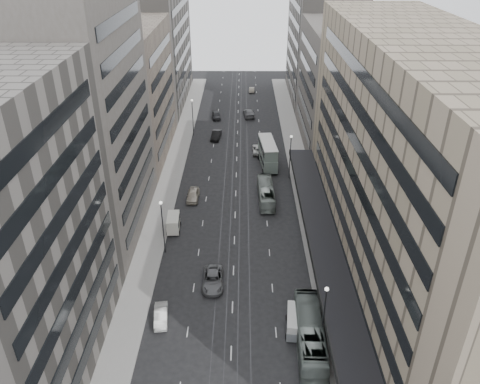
{
  "coord_description": "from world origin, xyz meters",
  "views": [
    {
      "loc": [
        1.18,
        -41.33,
        39.59
      ],
      "look_at": [
        0.8,
        18.82,
        5.96
      ],
      "focal_mm": 35.0,
      "sensor_mm": 36.0,
      "label": 1
    }
  ],
  "objects_px": {
    "vw_microbus": "(295,321)",
    "panel_van": "(173,223)",
    "double_decker": "(268,153)",
    "bus_near": "(310,333)",
    "sedan_1": "(161,316)",
    "sedan_2": "(213,280)",
    "bus_far": "(266,193)"
  },
  "relations": [
    {
      "from": "bus_far",
      "to": "sedan_2",
      "type": "distance_m",
      "value": 22.9
    },
    {
      "from": "bus_far",
      "to": "sedan_2",
      "type": "xyz_separation_m",
      "value": [
        -7.67,
        -21.56,
        -0.63
      ]
    },
    {
      "from": "bus_far",
      "to": "vw_microbus",
      "type": "distance_m",
      "value": 29.38
    },
    {
      "from": "bus_near",
      "to": "sedan_1",
      "type": "height_order",
      "value": "bus_near"
    },
    {
      "from": "bus_far",
      "to": "sedan_2",
      "type": "bearing_deg",
      "value": 68.83
    },
    {
      "from": "panel_van",
      "to": "sedan_1",
      "type": "distance_m",
      "value": 18.77
    },
    {
      "from": "double_decker",
      "to": "vw_microbus",
      "type": "height_order",
      "value": "double_decker"
    },
    {
      "from": "double_decker",
      "to": "sedan_2",
      "type": "height_order",
      "value": "double_decker"
    },
    {
      "from": "sedan_1",
      "to": "bus_far",
      "type": "bearing_deg",
      "value": 57.32
    },
    {
      "from": "bus_far",
      "to": "vw_microbus",
      "type": "height_order",
      "value": "bus_far"
    },
    {
      "from": "bus_far",
      "to": "bus_near",
      "type": "bearing_deg",
      "value": 94.61
    },
    {
      "from": "vw_microbus",
      "to": "panel_van",
      "type": "distance_m",
      "value": 25.94
    },
    {
      "from": "bus_far",
      "to": "sedan_1",
      "type": "bearing_deg",
      "value": 62.86
    },
    {
      "from": "bus_far",
      "to": "sedan_2",
      "type": "relative_size",
      "value": 1.8
    },
    {
      "from": "vw_microbus",
      "to": "sedan_2",
      "type": "bearing_deg",
      "value": 147.08
    },
    {
      "from": "panel_van",
      "to": "double_decker",
      "type": "bearing_deg",
      "value": 52.41
    },
    {
      "from": "double_decker",
      "to": "panel_van",
      "type": "height_order",
      "value": "double_decker"
    },
    {
      "from": "double_decker",
      "to": "vw_microbus",
      "type": "xyz_separation_m",
      "value": [
        1.2,
        -42.42,
        -1.37
      ]
    },
    {
      "from": "vw_microbus",
      "to": "sedan_1",
      "type": "xyz_separation_m",
      "value": [
        -15.38,
        1.42,
        -0.63
      ]
    },
    {
      "from": "bus_near",
      "to": "bus_far",
      "type": "distance_m",
      "value": 31.6
    },
    {
      "from": "panel_van",
      "to": "sedan_2",
      "type": "height_order",
      "value": "panel_van"
    },
    {
      "from": "double_decker",
      "to": "bus_near",
      "type": "bearing_deg",
      "value": -92.45
    },
    {
      "from": "vw_microbus",
      "to": "sedan_2",
      "type": "distance_m",
      "value": 12.43
    },
    {
      "from": "panel_van",
      "to": "sedan_2",
      "type": "bearing_deg",
      "value": -65.31
    },
    {
      "from": "sedan_1",
      "to": "double_decker",
      "type": "bearing_deg",
      "value": 63.81
    },
    {
      "from": "vw_microbus",
      "to": "sedan_2",
      "type": "height_order",
      "value": "vw_microbus"
    },
    {
      "from": "double_decker",
      "to": "sedan_1",
      "type": "distance_m",
      "value": 43.43
    },
    {
      "from": "bus_near",
      "to": "sedan_1",
      "type": "bearing_deg",
      "value": -9.99
    },
    {
      "from": "double_decker",
      "to": "panel_van",
      "type": "distance_m",
      "value": 26.96
    },
    {
      "from": "vw_microbus",
      "to": "sedan_1",
      "type": "height_order",
      "value": "vw_microbus"
    },
    {
      "from": "bus_far",
      "to": "double_decker",
      "type": "distance_m",
      "value": 13.2
    },
    {
      "from": "bus_near",
      "to": "bus_far",
      "type": "height_order",
      "value": "bus_near"
    }
  ]
}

